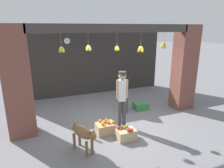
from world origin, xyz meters
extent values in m
plane|color=slate|center=(0.00, 0.00, 0.00)|extent=(60.00, 60.00, 0.00)
cube|color=#2D2B28|center=(0.00, 3.15, 1.51)|extent=(6.81, 0.12, 3.03)
cube|color=brown|center=(-2.75, 0.30, 1.51)|extent=(0.70, 0.60, 3.03)
cube|color=brown|center=(2.75, 0.30, 1.51)|extent=(0.70, 0.60, 3.03)
cube|color=#3D3833|center=(0.00, 0.12, 2.91)|extent=(4.91, 0.24, 0.24)
cylinder|color=#B2AD99|center=(-1.58, 0.10, 2.61)|extent=(0.01, 0.01, 0.35)
ellipsoid|color=yellow|center=(-1.54, 0.10, 2.36)|extent=(0.11, 0.06, 0.17)
ellipsoid|color=yellow|center=(-1.57, 0.14, 2.36)|extent=(0.08, 0.11, 0.18)
ellipsoid|color=yellow|center=(-1.62, 0.12, 2.36)|extent=(0.10, 0.09, 0.18)
ellipsoid|color=yellow|center=(-1.62, 0.07, 2.36)|extent=(0.10, 0.09, 0.18)
ellipsoid|color=yellow|center=(-1.57, 0.06, 2.36)|extent=(0.08, 0.11, 0.18)
cylinder|color=#B2AD99|center=(-0.84, 0.13, 2.62)|extent=(0.01, 0.01, 0.34)
ellipsoid|color=yellow|center=(-0.80, 0.13, 2.37)|extent=(0.11, 0.06, 0.18)
ellipsoid|color=yellow|center=(-0.83, 0.17, 2.37)|extent=(0.08, 0.11, 0.18)
ellipsoid|color=yellow|center=(-0.88, 0.16, 2.37)|extent=(0.11, 0.09, 0.18)
ellipsoid|color=yellow|center=(-0.88, 0.11, 2.37)|extent=(0.11, 0.09, 0.18)
ellipsoid|color=yellow|center=(-0.83, 0.09, 2.37)|extent=(0.08, 0.11, 0.18)
cylinder|color=#B2AD99|center=(0.02, 0.12, 2.59)|extent=(0.01, 0.01, 0.38)
ellipsoid|color=yellow|center=(0.06, 0.12, 2.34)|extent=(0.10, 0.05, 0.15)
ellipsoid|color=yellow|center=(0.04, 0.15, 2.34)|extent=(0.08, 0.10, 0.16)
ellipsoid|color=yellow|center=(0.00, 0.15, 2.34)|extent=(0.08, 0.10, 0.16)
ellipsoid|color=yellow|center=(-0.02, 0.12, 2.34)|extent=(0.10, 0.05, 0.15)
ellipsoid|color=yellow|center=(0.00, 0.08, 2.34)|extent=(0.08, 0.10, 0.16)
ellipsoid|color=yellow|center=(0.04, 0.08, 2.34)|extent=(0.08, 0.10, 0.16)
cylinder|color=#B2AD99|center=(0.84, 0.16, 2.58)|extent=(0.01, 0.01, 0.42)
ellipsoid|color=yellow|center=(0.90, 0.16, 2.27)|extent=(0.14, 0.08, 0.22)
ellipsoid|color=yellow|center=(0.84, 0.21, 2.27)|extent=(0.08, 0.14, 0.22)
ellipsoid|color=yellow|center=(0.79, 0.16, 2.27)|extent=(0.14, 0.08, 0.22)
ellipsoid|color=yellow|center=(0.84, 0.10, 2.27)|extent=(0.08, 0.14, 0.22)
cylinder|color=#B2AD99|center=(1.68, 0.16, 2.62)|extent=(0.01, 0.01, 0.34)
ellipsoid|color=gold|center=(1.73, 0.16, 2.36)|extent=(0.14, 0.07, 0.21)
ellipsoid|color=gold|center=(1.70, 0.20, 2.36)|extent=(0.11, 0.13, 0.22)
ellipsoid|color=gold|center=(1.65, 0.20, 2.36)|extent=(0.11, 0.13, 0.22)
ellipsoid|color=gold|center=(1.63, 0.16, 2.36)|extent=(0.14, 0.07, 0.21)
ellipsoid|color=gold|center=(1.65, 0.11, 2.36)|extent=(0.11, 0.13, 0.22)
ellipsoid|color=gold|center=(1.70, 0.11, 2.36)|extent=(0.11, 0.13, 0.22)
ellipsoid|color=brown|center=(-1.39, -1.11, 0.51)|extent=(0.51, 0.72, 0.27)
cylinder|color=brown|center=(-1.21, -1.31, 0.20)|extent=(0.07, 0.07, 0.39)
cylinder|color=brown|center=(-1.36, -1.38, 0.20)|extent=(0.07, 0.07, 0.39)
cylinder|color=brown|center=(-1.41, -0.84, 0.20)|extent=(0.07, 0.07, 0.39)
cylinder|color=brown|center=(-1.56, -0.90, 0.20)|extent=(0.07, 0.07, 0.39)
ellipsoid|color=brown|center=(-1.24, -1.45, 0.57)|extent=(0.25, 0.29, 0.18)
cone|color=brown|center=(-1.19, -1.43, 0.67)|extent=(0.06, 0.06, 0.08)
cone|color=brown|center=(-1.29, -1.47, 0.67)|extent=(0.06, 0.06, 0.08)
cylinder|color=brown|center=(-1.53, -0.77, 0.54)|extent=(0.12, 0.21, 0.27)
cylinder|color=#424247|center=(0.07, -0.35, 0.42)|extent=(0.11, 0.11, 0.85)
cylinder|color=#424247|center=(-0.06, -0.31, 0.42)|extent=(0.11, 0.11, 0.85)
cube|color=white|center=(0.00, -0.33, 1.17)|extent=(0.24, 0.22, 0.64)
cylinder|color=tan|center=(0.14, -0.37, 1.21)|extent=(0.06, 0.06, 0.56)
cylinder|color=tan|center=(-0.13, -0.30, 1.21)|extent=(0.06, 0.06, 0.56)
sphere|color=tan|center=(0.00, -0.33, 1.60)|extent=(0.22, 0.22, 0.22)
cylinder|color=#2D2D2D|center=(0.00, -0.33, 1.69)|extent=(0.22, 0.22, 0.08)
cube|color=#2D2D2D|center=(-0.03, -0.44, 1.66)|extent=(0.21, 0.17, 0.01)
cylinder|color=#424247|center=(0.45, 0.60, 0.42)|extent=(0.11, 0.11, 0.84)
cylinder|color=#424247|center=(0.58, 0.54, 0.42)|extent=(0.11, 0.11, 0.84)
cube|color=#4C5B4C|center=(0.64, 0.83, 0.92)|extent=(0.47, 0.65, 0.32)
sphere|color=black|center=(0.81, 1.18, 1.00)|extent=(0.20, 0.20, 0.20)
cube|color=tan|center=(-0.58, -0.50, 0.15)|extent=(0.52, 0.40, 0.29)
sphere|color=orange|center=(-0.51, -0.53, 0.34)|extent=(0.10, 0.10, 0.10)
sphere|color=orange|center=(-0.50, -0.38, 0.34)|extent=(0.10, 0.10, 0.10)
sphere|color=orange|center=(-0.50, -0.51, 0.34)|extent=(0.10, 0.10, 0.10)
sphere|color=orange|center=(-0.68, -0.57, 0.34)|extent=(0.10, 0.10, 0.10)
sphere|color=orange|center=(-0.37, -0.57, 0.34)|extent=(0.10, 0.10, 0.10)
sphere|color=orange|center=(-0.70, -0.36, 0.34)|extent=(0.10, 0.10, 0.10)
sphere|color=orange|center=(-0.58, -0.45, 0.34)|extent=(0.10, 0.10, 0.10)
cube|color=tan|center=(-0.17, -1.01, 0.14)|extent=(0.50, 0.35, 0.27)
sphere|color=red|center=(-0.08, -1.13, 0.32)|extent=(0.10, 0.10, 0.10)
sphere|color=red|center=(-0.16, -1.12, 0.32)|extent=(0.10, 0.10, 0.10)
sphere|color=red|center=(-0.15, -1.11, 0.32)|extent=(0.10, 0.10, 0.10)
sphere|color=#99B238|center=(-0.20, -0.92, 0.32)|extent=(0.10, 0.10, 0.10)
sphere|color=red|center=(-0.25, -0.90, 0.32)|extent=(0.10, 0.10, 0.10)
sphere|color=red|center=(-0.35, -0.89, 0.32)|extent=(0.10, 0.10, 0.10)
sphere|color=#99B238|center=(-0.11, -0.90, 0.32)|extent=(0.10, 0.10, 0.10)
cube|color=#387A42|center=(1.21, 0.64, 0.13)|extent=(0.52, 0.38, 0.26)
cylinder|color=#38934C|center=(-1.00, -0.71, 0.11)|extent=(0.07, 0.07, 0.22)
cylinder|color=black|center=(-1.00, -0.71, 0.23)|extent=(0.04, 0.04, 0.02)
cylinder|color=black|center=(-0.95, 3.09, 2.39)|extent=(0.26, 0.01, 0.26)
cylinder|color=white|center=(-0.95, 3.07, 2.39)|extent=(0.24, 0.02, 0.24)
cube|color=black|center=(-0.95, 3.06, 2.42)|extent=(0.01, 0.01, 0.07)
cube|color=black|center=(-0.91, 3.06, 2.39)|extent=(0.09, 0.01, 0.01)
camera|label=1|loc=(-2.30, -5.35, 2.94)|focal=32.00mm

